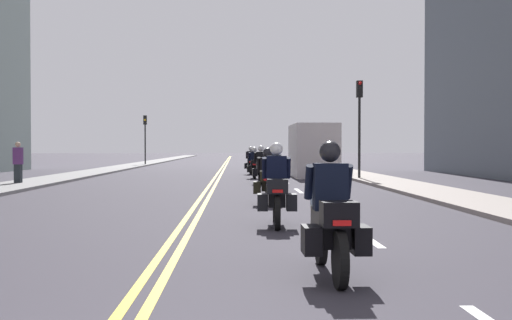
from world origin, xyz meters
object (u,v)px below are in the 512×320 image
(motorcycle_2, at_px, (267,181))
(motorcycle_6, at_px, (251,163))
(traffic_light_far, at_px, (145,131))
(pedestrian_1, at_px, (18,163))
(motorcycle_1, at_px, (277,192))
(motorcycle_0, at_px, (331,221))
(motorcycle_3, at_px, (273,174))
(motorcycle_5, at_px, (254,166))
(motorcycle_4, at_px, (261,168))
(parked_truck, at_px, (312,153))
(traffic_light_near, at_px, (359,111))

(motorcycle_2, bearing_deg, motorcycle_6, 92.92)
(motorcycle_6, xyz_separation_m, traffic_light_far, (-8.75, 18.48, 2.38))
(motorcycle_2, relative_size, pedestrian_1, 1.15)
(motorcycle_1, bearing_deg, motorcycle_0, -84.12)
(motorcycle_0, relative_size, motorcycle_3, 0.96)
(motorcycle_3, relative_size, motorcycle_5, 1.06)
(motorcycle_0, relative_size, traffic_light_far, 0.49)
(motorcycle_5, bearing_deg, motorcycle_4, -88.41)
(motorcycle_2, xyz_separation_m, motorcycle_6, (0.00, 19.75, 0.01))
(motorcycle_2, xyz_separation_m, motorcycle_3, (0.42, 4.44, 0.01))
(motorcycle_3, distance_m, traffic_light_far, 35.08)
(motorcycle_3, bearing_deg, pedestrian_1, 158.48)
(motorcycle_5, relative_size, pedestrian_1, 1.17)
(pedestrian_1, distance_m, parked_truck, 15.34)
(motorcycle_4, relative_size, pedestrian_1, 1.21)
(motorcycle_0, relative_size, parked_truck, 0.33)
(motorcycle_2, xyz_separation_m, traffic_light_far, (-8.75, 38.22, 2.39))
(motorcycle_6, distance_m, traffic_light_near, 8.95)
(motorcycle_1, bearing_deg, motorcycle_4, 91.05)
(motorcycle_0, bearing_deg, traffic_light_far, 100.04)
(parked_truck, bearing_deg, motorcycle_2, -100.83)
(motorcycle_3, relative_size, traffic_light_near, 0.47)
(motorcycle_6, height_order, pedestrian_1, pedestrian_1)
(motorcycle_1, relative_size, parked_truck, 0.33)
(motorcycle_0, xyz_separation_m, traffic_light_near, (4.77, 22.84, 2.62))
(pedestrian_1, bearing_deg, traffic_light_near, 23.76)
(motorcycle_1, xyz_separation_m, motorcycle_5, (0.13, 19.74, -0.03))
(traffic_light_far, bearing_deg, motorcycle_3, -74.82)
(motorcycle_1, distance_m, motorcycle_5, 19.74)
(motorcycle_4, xyz_separation_m, motorcycle_6, (-0.21, 9.88, -0.02))
(motorcycle_1, distance_m, traffic_light_far, 44.11)
(motorcycle_2, height_order, traffic_light_near, traffic_light_near)
(motorcycle_4, height_order, motorcycle_6, motorcycle_4)
(motorcycle_2, height_order, motorcycle_3, motorcycle_3)
(traffic_light_far, bearing_deg, motorcycle_6, -64.66)
(motorcycle_6, height_order, traffic_light_near, traffic_light_near)
(motorcycle_3, height_order, motorcycle_4, motorcycle_4)
(motorcycle_1, bearing_deg, traffic_light_near, 76.09)
(parked_truck, bearing_deg, motorcycle_0, -96.30)
(traffic_light_near, bearing_deg, traffic_light_far, 118.51)
(motorcycle_0, height_order, traffic_light_far, traffic_light_far)
(motorcycle_5, bearing_deg, parked_truck, 34.43)
(pedestrian_1, bearing_deg, motorcycle_2, -33.26)
(motorcycle_4, xyz_separation_m, motorcycle_5, (-0.14, 4.91, -0.02))
(motorcycle_5, distance_m, traffic_light_far, 25.16)
(motorcycle_4, relative_size, motorcycle_6, 1.01)
(motorcycle_5, bearing_deg, motorcycle_0, -89.59)
(pedestrian_1, bearing_deg, parked_truck, 40.63)
(motorcycle_6, height_order, traffic_light_far, traffic_light_far)
(motorcycle_2, height_order, motorcycle_4, motorcycle_4)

